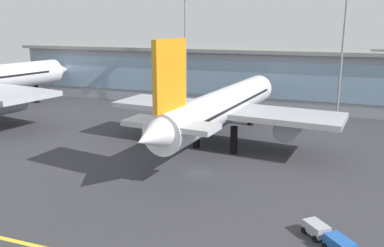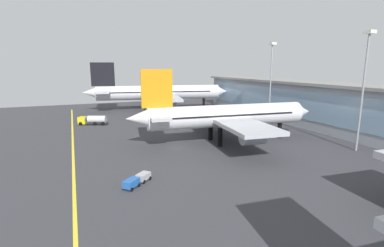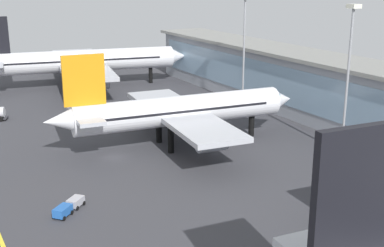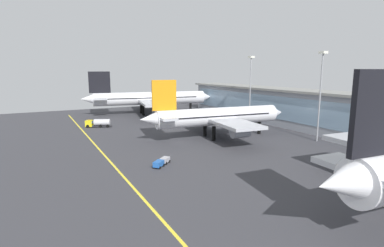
{
  "view_description": "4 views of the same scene",
  "coord_description": "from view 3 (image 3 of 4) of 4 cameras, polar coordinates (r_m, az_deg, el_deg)",
  "views": [
    {
      "loc": [
        16.58,
        -47.05,
        19.44
      ],
      "look_at": [
        -2.99,
        6.7,
        4.91
      ],
      "focal_mm": 37.09,
      "sensor_mm": 36.0,
      "label": 1
    },
    {
      "loc": [
        59.44,
        -21.06,
        18.38
      ],
      "look_at": [
        -9.23,
        7.6,
        3.35
      ],
      "focal_mm": 26.73,
      "sensor_mm": 36.0,
      "label": 2
    },
    {
      "loc": [
        79.14,
        -28.77,
        30.34
      ],
      "look_at": [
        -0.48,
        15.66,
        3.65
      ],
      "focal_mm": 48.14,
      "sensor_mm": 36.0,
      "label": 3
    },
    {
      "loc": [
        75.56,
        -36.55,
        20.42
      ],
      "look_at": [
        -1.58,
        4.72,
        4.83
      ],
      "focal_mm": 28.2,
      "sensor_mm": 36.0,
      "label": 4
    }
  ],
  "objects": [
    {
      "name": "airliner_near_right",
      "position": [
        92.6,
        -1.44,
        1.37
      ],
      "size": [
        37.88,
        47.66,
        17.69
      ],
      "rotation": [
        0.0,
        0.0,
        1.46
      ],
      "color": "black",
      "rests_on": "ground"
    },
    {
      "name": "apron_light_mast_centre",
      "position": [
        116.64,
        5.81,
        9.43
      ],
      "size": [
        1.8,
        1.8,
        25.55
      ],
      "color": "gray",
      "rests_on": "ground"
    },
    {
      "name": "apron_light_mast_west",
      "position": [
        90.47,
        17.03,
        6.82
      ],
      "size": [
        1.8,
        1.8,
        25.54
      ],
      "color": "gray",
      "rests_on": "ground"
    },
    {
      "name": "ground_plane",
      "position": [
        89.5,
        -8.66,
        -3.69
      ],
      "size": [
        180.0,
        180.0,
        0.0
      ],
      "primitive_type": "plane",
      "color": "#38383D"
    },
    {
      "name": "baggage_tug_near",
      "position": [
        70.49,
        -13.5,
        -8.95
      ],
      "size": [
        4.88,
        5.2,
        1.4
      ],
      "rotation": [
        0.0,
        0.0,
        5.44
      ],
      "color": "black",
      "rests_on": "ground"
    },
    {
      "name": "airliner_near_left",
      "position": [
        144.47,
        -12.41,
        6.72
      ],
      "size": [
        51.73,
        60.71,
        19.74
      ],
      "rotation": [
        0.0,
        0.0,
        1.38
      ],
      "color": "black",
      "rests_on": "ground"
    },
    {
      "name": "terminal_building",
      "position": [
        111.18,
        15.09,
        3.77
      ],
      "size": [
        129.61,
        14.0,
        18.79
      ],
      "color": "#9399A3",
      "rests_on": "ground"
    }
  ]
}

